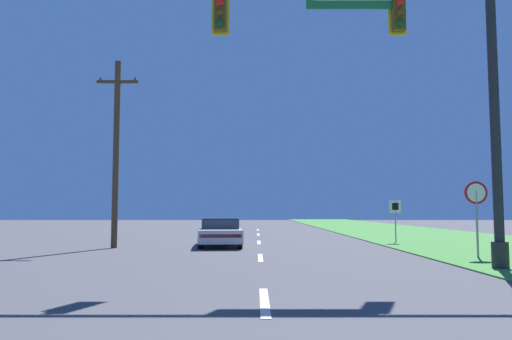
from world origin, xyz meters
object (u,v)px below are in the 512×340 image
(stop_sign, at_px, (474,202))
(utility_pole_near, at_px, (114,150))
(signal_mast, at_px, (417,75))
(route_sign_post, at_px, (393,211))
(car_ahead, at_px, (218,232))

(stop_sign, xyz_separation_m, utility_pole_near, (-13.30, 4.67, 2.30))
(signal_mast, height_order, utility_pole_near, signal_mast)
(route_sign_post, relative_size, utility_pole_near, 0.25)
(signal_mast, xyz_separation_m, utility_pole_near, (-10.51, 7.72, -1.14))
(car_ahead, height_order, utility_pole_near, utility_pole_near)
(utility_pole_near, bearing_deg, signal_mast, -36.31)
(car_ahead, height_order, stop_sign, stop_sign)
(signal_mast, relative_size, route_sign_post, 4.38)
(signal_mast, relative_size, car_ahead, 1.96)
(stop_sign, bearing_deg, signal_mast, -132.47)
(car_ahead, xyz_separation_m, route_sign_post, (8.33, 1.96, 0.92))
(route_sign_post, bearing_deg, signal_mast, -101.79)
(car_ahead, height_order, route_sign_post, route_sign_post)
(stop_sign, bearing_deg, route_sign_post, 94.17)
(stop_sign, bearing_deg, car_ahead, 147.34)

